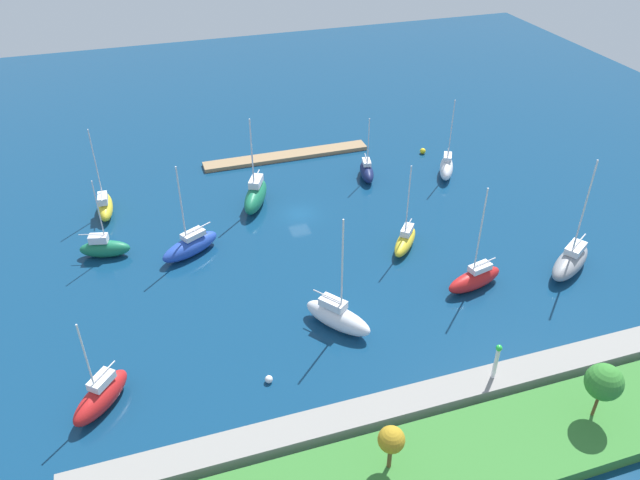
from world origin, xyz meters
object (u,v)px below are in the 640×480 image
sailboat_navy_by_breakwater (367,171)px  sailboat_white_west_end (337,317)px  park_tree_center (391,440)px  sailboat_green_outer_mooring (256,195)px  sailboat_yellow_far_south (105,206)px  sailboat_blue_far_north (190,246)px  sailboat_white_lone_south (446,167)px  sailboat_red_near_pier (101,396)px  park_tree_mideast (604,382)px  sailboat_green_lone_north (104,248)px  sailboat_red_center_basin (475,278)px  mooring_buoy_yellow (423,151)px  sailboat_yellow_mid_basin (405,240)px  pier_dock (287,156)px  harbor_beacon (497,359)px  sailboat_gray_off_beacon (571,261)px  mooring_buoy_white (269,379)px

sailboat_navy_by_breakwater → sailboat_white_west_end: bearing=-13.7°
park_tree_center → sailboat_green_outer_mooring: (0.53, -42.35, -2.65)m
sailboat_yellow_far_south → sailboat_blue_far_north: sailboat_yellow_far_south is taller
sailboat_navy_by_breakwater → sailboat_white_lone_south: 11.28m
sailboat_red_near_pier → sailboat_white_lone_south: size_ratio=0.85×
park_tree_mideast → sailboat_green_lone_north: 52.93m
sailboat_white_west_end → sailboat_white_lone_south: (-25.01, -25.22, -0.04)m
sailboat_red_center_basin → mooring_buoy_yellow: sailboat_red_center_basin is taller
sailboat_yellow_far_south → mooring_buoy_yellow: 46.15m
sailboat_green_outer_mooring → sailboat_yellow_mid_basin: 20.62m
sailboat_red_center_basin → sailboat_green_lone_north: sailboat_red_center_basin is taller
sailboat_yellow_far_south → sailboat_blue_far_north: size_ratio=1.00×
park_tree_center → mooring_buoy_yellow: park_tree_center is taller
mooring_buoy_yellow → sailboat_white_lone_south: bearing=90.3°
sailboat_yellow_mid_basin → sailboat_yellow_far_south: bearing=-78.9°
sailboat_white_west_end → sailboat_red_near_pier: bearing=-118.1°
sailboat_green_lone_north → sailboat_yellow_mid_basin: bearing=-1.3°
sailboat_white_lone_south → mooring_buoy_yellow: 7.37m
sailboat_white_west_end → sailboat_blue_far_north: size_ratio=1.11×
sailboat_blue_far_north → pier_dock: bearing=-158.0°
pier_dock → sailboat_red_center_basin: bearing=106.8°
harbor_beacon → sailboat_red_center_basin: 14.40m
park_tree_mideast → sailboat_white_west_end: sailboat_white_west_end is taller
harbor_beacon → sailboat_navy_by_breakwater: 39.80m
sailboat_blue_far_north → harbor_beacon: bearing=99.5°
sailboat_yellow_far_south → sailboat_white_west_end: sailboat_white_west_end is taller
park_tree_mideast → sailboat_yellow_far_south: (37.01, -46.78, -3.75)m
park_tree_center → sailboat_white_lone_south: bearing=-122.4°
sailboat_green_outer_mooring → sailboat_green_lone_north: (19.01, 5.66, -0.43)m
sailboat_blue_far_north → sailboat_gray_off_beacon: size_ratio=0.83×
sailboat_green_outer_mooring → sailboat_navy_by_breakwater: (-16.44, -2.67, -0.48)m
sailboat_red_near_pier → mooring_buoy_yellow: sailboat_red_near_pier is taller
harbor_beacon → sailboat_yellow_mid_basin: size_ratio=0.34×
park_tree_mideast → park_tree_center: bearing=-1.9°
pier_dock → sailboat_white_west_end: (5.07, 37.56, 1.07)m
sailboat_blue_far_north → sailboat_yellow_mid_basin: 24.86m
sailboat_yellow_far_south → mooring_buoy_white: (-12.83, 34.10, -0.89)m
park_tree_center → sailboat_red_center_basin: sailboat_red_center_basin is taller
sailboat_gray_off_beacon → sailboat_yellow_mid_basin: size_ratio=1.27×
park_tree_mideast → sailboat_green_lone_north: sailboat_green_lone_north is taller
park_tree_center → sailboat_green_lone_north: 41.68m
sailboat_yellow_mid_basin → sailboat_white_lone_south: sailboat_white_lone_south is taller
pier_dock → sailboat_red_near_pier: 49.27m
park_tree_mideast → sailboat_blue_far_north: sailboat_blue_far_north is taller
sailboat_yellow_far_south → sailboat_green_lone_north: size_ratio=1.17×
sailboat_gray_off_beacon → sailboat_yellow_mid_basin: (15.51, -9.69, -0.27)m
mooring_buoy_white → mooring_buoy_yellow: mooring_buoy_yellow is taller
sailboat_gray_off_beacon → mooring_buoy_yellow: sailboat_gray_off_beacon is taller
pier_dock → sailboat_green_lone_north: 32.00m
sailboat_blue_far_north → sailboat_gray_off_beacon: (-39.53, 16.08, 0.12)m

